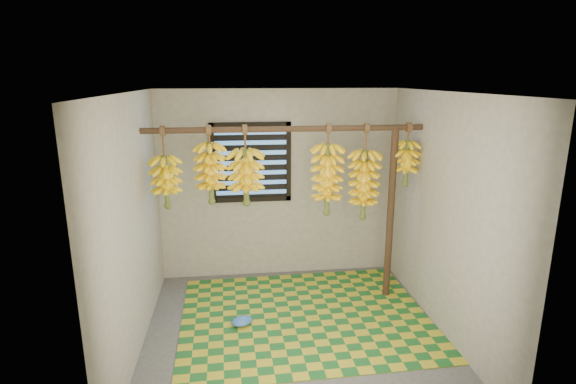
{
  "coord_description": "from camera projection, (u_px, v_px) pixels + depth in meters",
  "views": [
    {
      "loc": [
        -0.56,
        -4.02,
        2.53
      ],
      "look_at": [
        0.0,
        0.55,
        1.35
      ],
      "focal_mm": 28.0,
      "sensor_mm": 36.0,
      "label": 1
    }
  ],
  "objects": [
    {
      "name": "wall_back",
      "position": [
        279.0,
        185.0,
        5.71
      ],
      "size": [
        3.0,
        0.01,
        2.4
      ],
      "primitive_type": "cube",
      "color": "gray",
      "rests_on": "floor"
    },
    {
      "name": "wall_right",
      "position": [
        445.0,
        216.0,
        4.44
      ],
      "size": [
        0.01,
        3.0,
        2.4
      ],
      "primitive_type": "cube",
      "color": "gray",
      "rests_on": "floor"
    },
    {
      "name": "banana_bunch_d",
      "position": [
        327.0,
        179.0,
        4.93
      ],
      "size": [
        0.35,
        0.35,
        1.01
      ],
      "color": "brown",
      "rests_on": "hanging_pole"
    },
    {
      "name": "window",
      "position": [
        251.0,
        163.0,
        5.57
      ],
      "size": [
        1.0,
        0.04,
        1.0
      ],
      "color": "black",
      "rests_on": "wall_back"
    },
    {
      "name": "ceiling",
      "position": [
        296.0,
        92.0,
        3.97
      ],
      "size": [
        3.0,
        3.0,
        0.01
      ],
      "primitive_type": "cube",
      "color": "silver",
      "rests_on": "wall_back"
    },
    {
      "name": "banana_bunch_f",
      "position": [
        406.0,
        163.0,
        5.0
      ],
      "size": [
        0.29,
        0.29,
        0.7
      ],
      "color": "brown",
      "rests_on": "hanging_pole"
    },
    {
      "name": "floor",
      "position": [
        295.0,
        334.0,
        4.57
      ],
      "size": [
        3.0,
        3.0,
        0.01
      ],
      "primitive_type": "cube",
      "color": "#474747",
      "rests_on": "ground"
    },
    {
      "name": "banana_bunch_e",
      "position": [
        364.0,
        185.0,
        5.0
      ],
      "size": [
        0.34,
        0.34,
        1.07
      ],
      "color": "brown",
      "rests_on": "hanging_pole"
    },
    {
      "name": "banana_bunch_c",
      "position": [
        246.0,
        177.0,
        4.81
      ],
      "size": [
        0.37,
        0.37,
        0.86
      ],
      "color": "brown",
      "rests_on": "hanging_pole"
    },
    {
      "name": "hanging_pole",
      "position": [
        286.0,
        129.0,
        4.74
      ],
      "size": [
        3.0,
        0.06,
        0.06
      ],
      "primitive_type": "cylinder",
      "rotation": [
        0.0,
        1.57,
        0.0
      ],
      "color": "#472F20",
      "rests_on": "wall_left"
    },
    {
      "name": "plastic_bag",
      "position": [
        242.0,
        321.0,
        4.69
      ],
      "size": [
        0.28,
        0.24,
        0.09
      ],
      "primitive_type": "ellipsoid",
      "rotation": [
        0.0,
        0.0,
        0.38
      ],
      "color": "#3162B9",
      "rests_on": "woven_mat"
    },
    {
      "name": "banana_bunch_a",
      "position": [
        166.0,
        182.0,
        4.72
      ],
      "size": [
        0.32,
        0.32,
        0.87
      ],
      "color": "brown",
      "rests_on": "hanging_pole"
    },
    {
      "name": "banana_bunch_b",
      "position": [
        211.0,
        173.0,
        4.76
      ],
      "size": [
        0.33,
        0.33,
        0.83
      ],
      "color": "brown",
      "rests_on": "hanging_pole"
    },
    {
      "name": "support_post",
      "position": [
        390.0,
        215.0,
        5.13
      ],
      "size": [
        0.08,
        0.08,
        2.0
      ],
      "primitive_type": "cylinder",
      "color": "#472F20",
      "rests_on": "floor"
    },
    {
      "name": "wall_left",
      "position": [
        132.0,
        228.0,
        4.09
      ],
      "size": [
        0.01,
        3.0,
        2.4
      ],
      "primitive_type": "cube",
      "color": "gray",
      "rests_on": "floor"
    },
    {
      "name": "woven_mat",
      "position": [
        305.0,
        316.0,
        4.89
      ],
      "size": [
        2.69,
        2.18,
        0.01
      ],
      "primitive_type": "cube",
      "rotation": [
        0.0,
        0.0,
        0.02
      ],
      "color": "#1A5823",
      "rests_on": "floor"
    }
  ]
}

